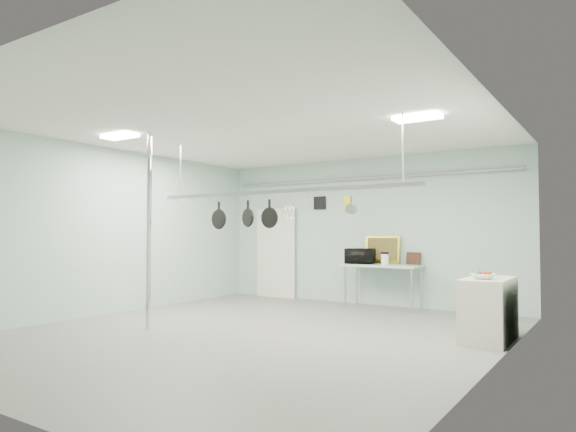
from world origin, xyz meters
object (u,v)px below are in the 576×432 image
Objects in this scene: coffee_canister at (385,259)px; skillet_mid at (248,214)px; fruit_bowl at (483,276)px; skillet_left at (219,215)px; chrome_pole at (149,230)px; microwave at (360,256)px; skillet_right at (269,214)px; pot_rack at (276,190)px; side_cabinet at (489,309)px; prep_table at (382,268)px.

coffee_canister is 3.42m from skillet_mid.
skillet_left is at bearing -168.13° from fruit_bowl.
chrome_pole reaches higher than skillet_mid.
skillet_right is at bearing 76.84° from microwave.
pot_rack is at bearing 19.90° from skillet_mid.
side_cabinet is 2.57× the size of skillet_right.
coffee_canister reaches higher than prep_table.
skillet_mid is at bearing 7.55° from skillet_left.
skillet_mid is at bearing -177.18° from skillet_right.
side_cabinet is at bearing 22.41° from chrome_pole.
chrome_pole is at bearing -150.32° from skillet_right.
pot_rack reaches higher than prep_table.
side_cabinet is 3.55m from skillet_right.
fruit_bowl is at bearing -94.21° from side_cabinet.
prep_table is 0.33× the size of pot_rack.
skillet_left is (0.72, 0.90, 0.26)m from chrome_pole.
coffee_canister is at bearing 68.91° from skillet_left.
chrome_pole is 5.19m from fruit_bowl.
skillet_left reaches higher than prep_table.
skillet_left is (-1.13, -3.20, 0.80)m from microwave.
fruit_bowl is at bearing 18.63° from skillet_right.
prep_table is 3.80m from skillet_left.
skillet_right is (-3.07, -1.10, 1.40)m from side_cabinet.
coffee_canister is 0.50× the size of skillet_mid.
pot_rack is 3.40m from coffee_canister.
fruit_bowl is (4.83, 1.77, -0.66)m from chrome_pole.
skillet_right is at bearing 180.00° from pot_rack.
skillet_right is at bearing 7.55° from skillet_left.
microwave is at bearing 142.00° from fruit_bowl.
prep_table is at bearing 83.09° from pot_rack.
pot_rack is at bearing 79.05° from microwave.
fruit_bowl is (2.93, 0.87, -1.29)m from pot_rack.
coffee_canister is (2.43, 4.03, -0.58)m from chrome_pole.
prep_table is 2.75× the size of microwave.
fruit_bowl is (-0.02, -0.23, 0.49)m from side_cabinet.
skillet_right is (-0.07, -3.20, 0.79)m from microwave.
pot_rack is 3.41m from microwave.
skillet_right is at bearing 26.87° from chrome_pole.
fruit_bowl is 0.70× the size of skillet_right.
skillet_mid reaches higher than side_cabinet.
fruit_bowl is 4.30m from skillet_left.
chrome_pole is at bearing -118.71° from prep_table.
prep_table is 3.39m from side_cabinet.
pot_rack is 10.75× the size of skillet_left.
fruit_bowl is at bearing 19.42° from skillet_left.
skillet_right is (1.06, 0.00, -0.01)m from skillet_left.
skillet_left is at bearing -160.10° from skillet_mid.
skillet_left is (-1.58, -3.30, 1.03)m from prep_table.
pot_rack is 0.67m from skillet_mid.
microwave is at bearing 78.15° from skillet_left.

